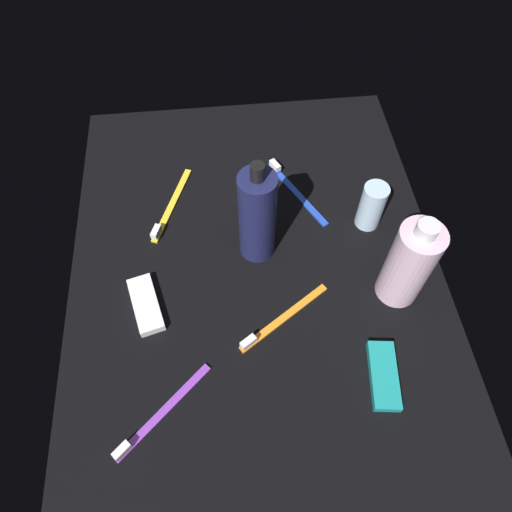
{
  "coord_description": "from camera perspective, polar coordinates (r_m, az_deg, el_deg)",
  "views": [
    {
      "loc": [
        -42.09,
        4.45,
        69.52
      ],
      "look_at": [
        0.0,
        0.0,
        3.0
      ],
      "focal_mm": 32.73,
      "sensor_mm": 36.0,
      "label": 1
    }
  ],
  "objects": [
    {
      "name": "lotion_bottle",
      "position": [
        0.76,
        0.15,
        4.88
      ],
      "size": [
        6.16,
        6.16,
        21.14
      ],
      "color": "#1B1E49",
      "rests_on": "ground_plane"
    },
    {
      "name": "toothbrush_blue",
      "position": [
        0.91,
        4.64,
        8.17
      ],
      "size": [
        16.5,
        9.42,
        2.1
      ],
      "color": "blue",
      "rests_on": "ground_plane"
    },
    {
      "name": "toothbrush_purple",
      "position": [
        0.72,
        -11.9,
        -18.62
      ],
      "size": [
        12.94,
        14.17,
        2.1
      ],
      "color": "purple",
      "rests_on": "ground_plane"
    },
    {
      "name": "toothbrush_orange",
      "position": [
        0.76,
        2.86,
        -7.87
      ],
      "size": [
        10.83,
        15.74,
        2.1
      ],
      "color": "orange",
      "rests_on": "ground_plane"
    },
    {
      "name": "bodywash_bottle",
      "position": [
        0.76,
        18.21,
        -0.91
      ],
      "size": [
        6.96,
        6.96,
        18.39
      ],
      "color": "silver",
      "rests_on": "ground_plane"
    },
    {
      "name": "snack_bar_teal",
      "position": [
        0.75,
        15.33,
        -13.9
      ],
      "size": [
        10.84,
        5.33,
        1.5
      ],
      "primitive_type": "cube",
      "rotation": [
        0.0,
        0.0,
        -0.13
      ],
      "color": "teal",
      "rests_on": "ground_plane"
    },
    {
      "name": "snack_bar_white",
      "position": [
        0.79,
        -13.32,
        -5.78
      ],
      "size": [
        11.07,
        6.47,
        1.5
      ],
      "primitive_type": "cube",
      "rotation": [
        0.0,
        0.0,
        0.25
      ],
      "color": "white",
      "rests_on": "ground_plane"
    },
    {
      "name": "toothbrush_yellow",
      "position": [
        0.89,
        -10.5,
        5.83
      ],
      "size": [
        17.17,
        7.75,
        2.1
      ],
      "color": "yellow",
      "rests_on": "ground_plane"
    },
    {
      "name": "ground_plane",
      "position": [
        0.82,
        -0.0,
        -1.35
      ],
      "size": [
        84.0,
        64.0,
        1.2
      ],
      "primitive_type": "cube",
      "color": "black"
    },
    {
      "name": "deodorant_stick",
      "position": [
        0.85,
        13.94,
        5.94
      ],
      "size": [
        4.42,
        4.42,
        9.43
      ],
      "primitive_type": "cylinder",
      "color": "silver",
      "rests_on": "ground_plane"
    }
  ]
}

